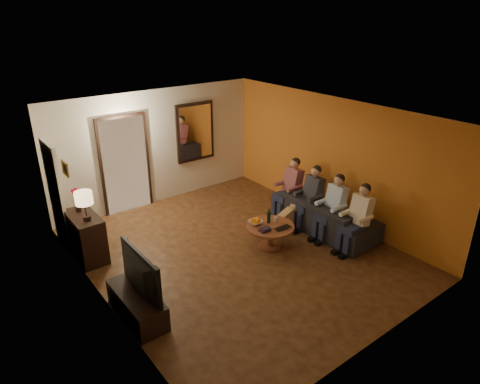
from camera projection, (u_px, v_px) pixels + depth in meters
floor at (237, 252)px, 8.01m from camera, size 5.00×6.00×0.01m
ceiling at (237, 115)px, 6.97m from camera, size 5.00×6.00×0.01m
back_wall at (157, 147)px, 9.67m from camera, size 5.00×0.02×2.60m
front_wall at (382, 263)px, 5.31m from camera, size 5.00×0.02×2.60m
left_wall at (97, 230)px, 6.09m from camera, size 0.02×6.00×2.60m
right_wall at (333, 160)px, 8.89m from camera, size 0.02×6.00×2.60m
orange_accent at (332, 160)px, 8.88m from camera, size 0.01×6.00×2.60m
kitchen_doorway at (125, 165)px, 9.31m from camera, size 1.00×0.06×2.10m
door_trim at (125, 166)px, 9.30m from camera, size 1.12×0.04×2.22m
fridge_glimpse at (136, 169)px, 9.51m from camera, size 0.45×0.03×1.70m
mirror_frame at (195, 132)px, 10.12m from camera, size 1.00×0.05×1.40m
mirror_glass at (196, 132)px, 10.10m from camera, size 0.86×0.02×1.26m
white_door at (56, 196)px, 7.90m from camera, size 0.06×0.85×2.04m
framed_art at (65, 168)px, 6.84m from camera, size 0.03×0.28×0.24m
art_canvas at (66, 168)px, 6.85m from camera, size 0.01×0.22×0.18m
dresser at (86, 237)px, 7.70m from camera, size 0.45×0.95×0.85m
table_lamp at (85, 206)px, 7.26m from camera, size 0.30×0.30×0.54m
flower_vase at (77, 200)px, 7.60m from camera, size 0.14×0.14×0.44m
tv_stand at (137, 305)px, 6.29m from camera, size 0.45×1.20×0.40m
tv at (133, 274)px, 6.08m from camera, size 1.15×0.15×0.66m
sofa at (324, 214)px, 8.72m from camera, size 2.29×0.91×0.67m
person_a at (358, 220)px, 7.90m from camera, size 0.60×0.40×1.20m
person_b at (333, 209)px, 8.34m from camera, size 0.60×0.40×1.20m
person_c at (311, 199)px, 8.78m from camera, size 0.60×0.40×1.20m
person_d at (290, 190)px, 9.21m from camera, size 0.60×0.40×1.20m
dog at (285, 218)px, 8.69m from camera, size 0.57×0.27×0.56m
coffee_table at (270, 236)px, 8.12m from camera, size 1.16×1.16×0.45m
bowl at (255, 222)px, 8.08m from camera, size 0.26×0.26×0.06m
oranges at (255, 219)px, 8.05m from camera, size 0.20×0.20×0.08m
wine_bottle at (269, 216)px, 8.07m from camera, size 0.07×0.07×0.31m
wine_glass at (276, 220)px, 8.15m from camera, size 0.06×0.06×0.10m
book_stack at (265, 229)px, 7.82m from camera, size 0.20×0.15×0.07m
laptop at (284, 229)px, 7.88m from camera, size 0.34×0.23×0.03m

